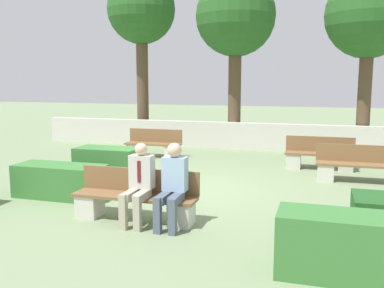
# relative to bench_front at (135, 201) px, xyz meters

# --- Properties ---
(ground_plane) EXTENTS (60.00, 60.00, 0.00)m
(ground_plane) POSITION_rel_bench_front_xyz_m (0.25, 2.17, -0.33)
(ground_plane) COLOR gray
(perimeter_wall) EXTENTS (14.45, 0.30, 0.88)m
(perimeter_wall) POSITION_rel_bench_front_xyz_m (0.25, 7.92, 0.11)
(perimeter_wall) COLOR beige
(perimeter_wall) RESTS_ON ground_plane
(bench_front) EXTENTS (2.10, 0.49, 0.83)m
(bench_front) POSITION_rel_bench_front_xyz_m (0.00, 0.00, 0.00)
(bench_front) COLOR brown
(bench_front) RESTS_ON ground_plane
(bench_left_side) EXTENTS (2.17, 0.48, 0.83)m
(bench_left_side) POSITION_rel_bench_front_xyz_m (3.90, 3.91, 0.00)
(bench_left_side) COLOR brown
(bench_left_side) RESTS_ON ground_plane
(bench_right_side) EXTENTS (1.69, 0.49, 0.83)m
(bench_right_side) POSITION_rel_bench_front_xyz_m (-1.90, 5.54, -0.02)
(bench_right_side) COLOR brown
(bench_right_side) RESTS_ON ground_plane
(bench_back) EXTENTS (1.75, 0.49, 0.83)m
(bench_back) POSITION_rel_bench_front_xyz_m (2.89, 5.15, -0.01)
(bench_back) COLOR brown
(bench_back) RESTS_ON ground_plane
(person_seated_man) EXTENTS (0.38, 0.63, 1.30)m
(person_seated_man) POSITION_rel_bench_front_xyz_m (0.14, -0.14, 0.38)
(person_seated_man) COLOR #B2A893
(person_seated_man) RESTS_ON ground_plane
(person_seated_woman) EXTENTS (0.38, 0.63, 1.33)m
(person_seated_woman) POSITION_rel_bench_front_xyz_m (0.70, -0.14, 0.41)
(person_seated_woman) COLOR #515B70
(person_seated_woman) RESTS_ON ground_plane
(hedge_block_near_left) EXTENTS (1.39, 0.67, 0.83)m
(hedge_block_near_left) POSITION_rel_bench_front_xyz_m (-1.59, 2.06, 0.09)
(hedge_block_near_left) COLOR #3D7A38
(hedge_block_near_left) RESTS_ON ground_plane
(hedge_block_near_right) EXTENTS (1.30, 0.68, 0.76)m
(hedge_block_near_right) POSITION_rel_bench_front_xyz_m (3.08, -1.22, 0.05)
(hedge_block_near_right) COLOR #3D7A38
(hedge_block_near_right) RESTS_ON ground_plane
(hedge_block_far_left) EXTENTS (1.81, 0.71, 0.65)m
(hedge_block_far_left) POSITION_rel_bench_front_xyz_m (-2.00, 0.87, -0.00)
(hedge_block_far_left) COLOR #3D7A38
(hedge_block_far_left) RESTS_ON ground_plane
(tree_leftmost) EXTENTS (2.50, 2.50, 6.11)m
(tree_leftmost) POSITION_rel_bench_front_xyz_m (-3.59, 8.72, 4.40)
(tree_leftmost) COLOR brown
(tree_leftmost) RESTS_ON ground_plane
(tree_center_left) EXTENTS (2.68, 2.68, 5.76)m
(tree_center_left) POSITION_rel_bench_front_xyz_m (0.01, 8.28, 4.00)
(tree_center_left) COLOR brown
(tree_center_left) RESTS_ON ground_plane
(tree_center_right) EXTENTS (2.68, 2.68, 5.64)m
(tree_center_right) POSITION_rel_bench_front_xyz_m (4.18, 8.33, 3.89)
(tree_center_right) COLOR brown
(tree_center_right) RESTS_ON ground_plane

